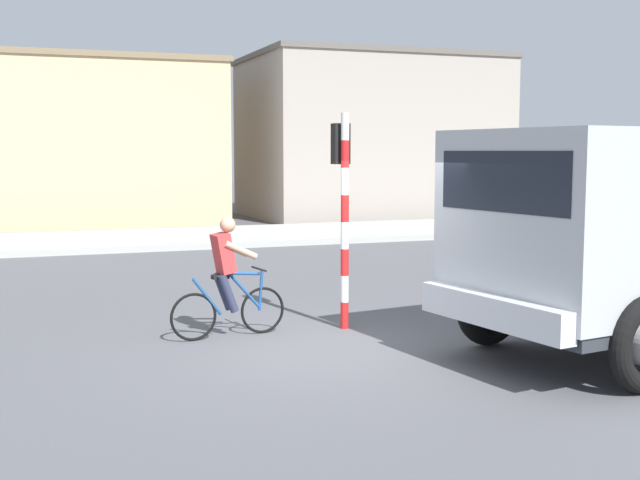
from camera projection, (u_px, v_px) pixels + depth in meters
name	position (u px, v px, depth m)	size (l,w,h in m)	color
ground_plane	(332.00, 351.00, 10.78)	(120.00, 120.00, 0.00)	#56565B
sidewalk_far	(161.00, 239.00, 23.92)	(80.00, 5.00, 0.16)	#ADADA8
cyclist	(227.00, 277.00, 11.50)	(1.72, 0.53, 1.72)	black
traffic_light_pole	(343.00, 190.00, 12.01)	(0.24, 0.43, 3.20)	red
car_red_near	(592.00, 230.00, 18.81)	(4.04, 1.95, 1.60)	#1E2328
building_mid_block	(78.00, 142.00, 30.52)	(10.14, 7.68, 5.97)	#D1B284
building_corner_right	(369.00, 137.00, 33.21)	(9.79, 7.21, 6.43)	#9E9389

